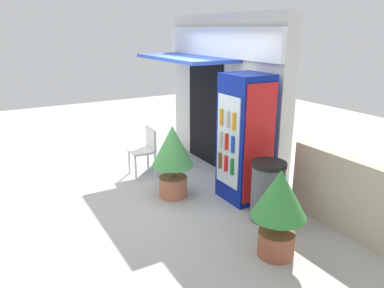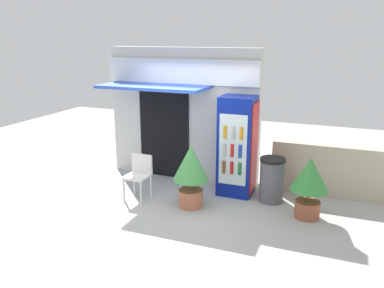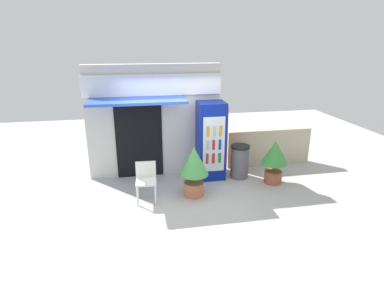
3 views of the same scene
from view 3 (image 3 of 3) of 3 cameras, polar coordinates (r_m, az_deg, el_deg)
name	(u,v)px [view 3 (image 3 of 3)]	position (r m, az deg, el deg)	size (l,w,h in m)	color
ground	(181,200)	(6.98, -2.08, -10.08)	(16.00, 16.00, 0.00)	#B2B2AD
storefront_building	(153,119)	(7.88, -7.06, 4.50)	(3.29, 1.20, 2.78)	silver
drink_cooler	(211,141)	(7.74, 3.48, 0.58)	(0.68, 0.65, 1.93)	navy
plastic_chair	(146,178)	(6.84, -8.32, -6.15)	(0.46, 0.44, 0.85)	silver
potted_plant_near_shop	(194,166)	(6.88, 0.34, -4.04)	(0.65, 0.65, 1.15)	#BC6B4C
potted_plant_curbside	(275,157)	(7.77, 14.72, -2.31)	(0.63, 0.63, 1.07)	#995138
trash_bin	(240,161)	(7.99, 8.61, -3.11)	(0.47, 0.47, 0.84)	#595960
stone_boundary_wall	(268,147)	(8.95, 13.65, -0.55)	(2.36, 0.20, 1.00)	#B7AD93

